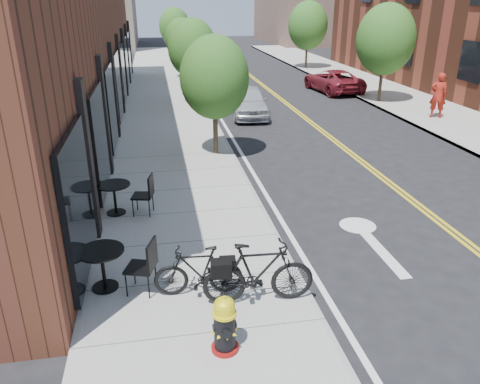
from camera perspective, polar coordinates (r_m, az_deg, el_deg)
ground at (r=8.09m, az=10.29°, el=-15.62°), size 120.00×120.00×0.00m
sidewalk_near at (r=16.63m, az=-8.21°, el=5.33°), size 4.00×70.00×0.12m
sidewalk_far at (r=20.78m, az=27.21°, el=6.56°), size 4.00×70.00×0.12m
building_near at (r=20.33m, az=-22.70°, el=16.95°), size 5.00×28.00×7.00m
tree_near_a at (r=15.18m, az=-3.14°, el=13.75°), size 2.20×2.20×3.81m
tree_near_b at (r=23.06m, az=-5.82°, el=17.02°), size 2.30×2.30×3.98m
tree_near_c at (r=31.03m, az=-7.14°, el=18.07°), size 2.10×2.10×3.67m
tree_near_d at (r=38.98m, az=-7.97°, el=19.33°), size 2.40×2.40×4.11m
tree_far_b at (r=24.60m, az=17.32°, el=17.32°), size 2.80×2.80×4.62m
tree_far_c at (r=35.69m, az=8.28°, el=19.45°), size 2.80×2.80×4.62m
fire_hydrant at (r=7.06m, az=-1.89°, el=-15.90°), size 0.43×0.43×0.94m
bicycle_left at (r=8.23m, az=-5.11°, el=-9.56°), size 1.57×0.55×0.93m
bicycle_right at (r=7.95m, az=2.28°, el=-9.84°), size 1.92×0.64×1.14m
bistro_set_b at (r=8.67m, az=-16.43°, el=-8.34°), size 1.91×1.03×1.01m
bistro_set_c at (r=11.53m, az=-15.07°, el=-0.27°), size 1.86×0.94×0.98m
parked_car_a at (r=21.17m, az=1.06°, el=10.98°), size 1.88×3.96×1.31m
parked_car_b at (r=24.61m, az=-1.67°, el=12.66°), size 1.88×4.19×1.33m
parked_car_c at (r=33.37m, az=-3.90°, el=15.31°), size 2.35×4.85×1.36m
parked_car_far at (r=27.42m, az=11.25°, el=13.18°), size 2.50×4.61×1.23m
pedestrian at (r=22.03m, az=23.02°, el=10.80°), size 0.82×0.70×1.91m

